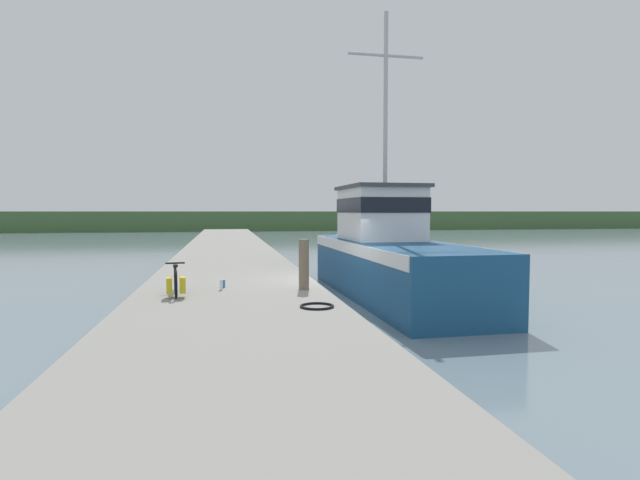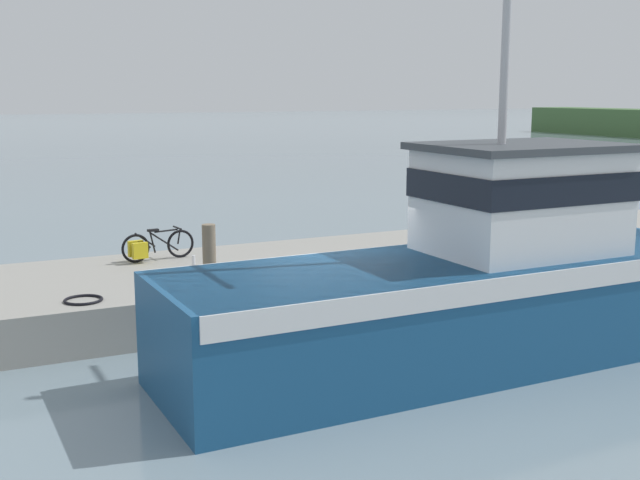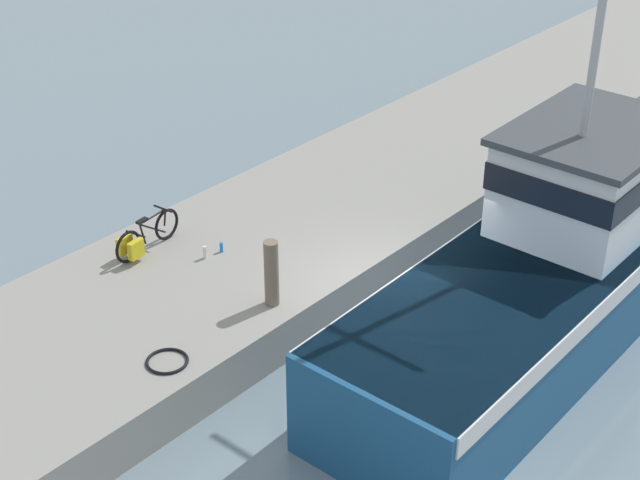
{
  "view_description": "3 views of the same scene",
  "coord_description": "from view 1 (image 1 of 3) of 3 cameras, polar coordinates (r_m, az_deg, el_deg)",
  "views": [
    {
      "loc": [
        -3.09,
        -13.49,
        2.73
      ],
      "look_at": [
        -0.41,
        0.5,
        1.91
      ],
      "focal_mm": 28.0,
      "sensor_mm": 36.0,
      "label": 1
    },
    {
      "loc": [
        12.68,
        -6.13,
        4.45
      ],
      "look_at": [
        0.72,
        -0.36,
        1.99
      ],
      "focal_mm": 45.0,
      "sensor_mm": 36.0,
      "label": 2
    },
    {
      "loc": [
        8.49,
        -11.65,
        10.12
      ],
      "look_at": [
        -1.33,
        -0.33,
        1.47
      ],
      "focal_mm": 55.0,
      "sensor_mm": 36.0,
      "label": 3
    }
  ],
  "objects": [
    {
      "name": "bicycle_touring",
      "position": [
        11.61,
        -16.17,
        -4.59
      ],
      "size": [
        0.53,
        1.64,
        0.69
      ],
      "rotation": [
        0.0,
        0.0,
        0.11
      ],
      "color": "black",
      "rests_on": "dock_pier"
    },
    {
      "name": "hose_coil",
      "position": [
        9.86,
        -0.35,
        -7.56
      ],
      "size": [
        0.68,
        0.68,
        0.05
      ],
      "primitive_type": "torus",
      "color": "black",
      "rests_on": "dock_pier"
    },
    {
      "name": "water_bottle_by_bike",
      "position": [
        12.57,
        -10.93,
        -4.94
      ],
      "size": [
        0.06,
        0.06,
        0.19
      ],
      "primitive_type": "cylinder",
      "color": "blue",
      "rests_on": "dock_pier"
    },
    {
      "name": "far_shoreline",
      "position": [
        79.0,
        13.94,
        2.2
      ],
      "size": [
        180.0,
        5.0,
        2.72
      ],
      "primitive_type": "cube",
      "color": "#426638",
      "rests_on": "ground_plane"
    },
    {
      "name": "water_bottle_on_curb",
      "position": [
        12.21,
        -11.22,
        -5.04
      ],
      "size": [
        0.07,
        0.07,
        0.25
      ],
      "primitive_type": "cylinder",
      "color": "silver",
      "rests_on": "dock_pier"
    },
    {
      "name": "dock_pier",
      "position": [
        13.69,
        -10.11,
        -6.46
      ],
      "size": [
        4.5,
        80.0,
        0.85
      ],
      "primitive_type": "cube",
      "color": "gray",
      "rests_on": "ground_plane"
    },
    {
      "name": "ground_plane",
      "position": [
        14.11,
        2.04,
        -7.88
      ],
      "size": [
        320.0,
        320.0,
        0.0
      ],
      "primitive_type": "plane",
      "color": "gray"
    },
    {
      "name": "fishing_boat_main",
      "position": [
        16.49,
        7.58,
        -1.54
      ],
      "size": [
        3.04,
        11.8,
        9.17
      ],
      "rotation": [
        0.0,
        0.0,
        0.02
      ],
      "color": "navy",
      "rests_on": "ground_plane"
    },
    {
      "name": "mooring_post",
      "position": [
        12.02,
        -1.86,
        -2.8
      ],
      "size": [
        0.25,
        0.25,
        1.21
      ],
      "primitive_type": "cylinder",
      "color": "#756651",
      "rests_on": "dock_pier"
    }
  ]
}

